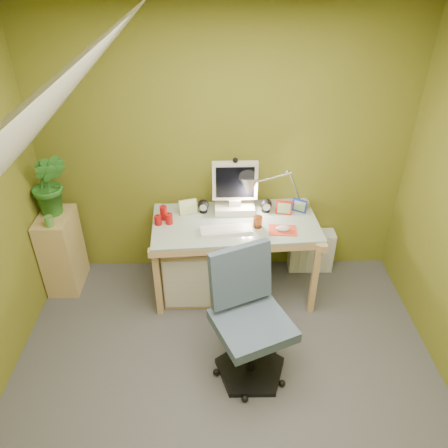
{
  "coord_description": "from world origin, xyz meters",
  "views": [
    {
      "loc": [
        -0.05,
        -1.86,
        2.72
      ],
      "look_at": [
        0.0,
        1.0,
        0.85
      ],
      "focal_mm": 35.0,
      "sensor_mm": 36.0,
      "label": 1
    }
  ],
  "objects_px": {
    "desk": "(235,257)",
    "side_ledge": "(62,251)",
    "monitor": "(235,182)",
    "task_chair": "(253,323)",
    "potted_plant": "(50,184)",
    "radiator": "(311,251)",
    "desk_lamp": "(289,181)"
  },
  "relations": [
    {
      "from": "desk",
      "to": "side_ledge",
      "type": "bearing_deg",
      "value": 172.3
    },
    {
      "from": "desk_lamp",
      "to": "radiator",
      "type": "relative_size",
      "value": 1.38
    },
    {
      "from": "task_chair",
      "to": "radiator",
      "type": "distance_m",
      "value": 1.42
    },
    {
      "from": "potted_plant",
      "to": "radiator",
      "type": "bearing_deg",
      "value": 3.51
    },
    {
      "from": "side_ledge",
      "to": "potted_plant",
      "type": "relative_size",
      "value": 1.32
    },
    {
      "from": "monitor",
      "to": "desk_lamp",
      "type": "height_order",
      "value": "desk_lamp"
    },
    {
      "from": "monitor",
      "to": "side_ledge",
      "type": "bearing_deg",
      "value": -178.11
    },
    {
      "from": "desk",
      "to": "task_chair",
      "type": "height_order",
      "value": "task_chair"
    },
    {
      "from": "side_ledge",
      "to": "potted_plant",
      "type": "distance_m",
      "value": 0.66
    },
    {
      "from": "monitor",
      "to": "desk_lamp",
      "type": "distance_m",
      "value": 0.45
    },
    {
      "from": "potted_plant",
      "to": "task_chair",
      "type": "relative_size",
      "value": 0.56
    },
    {
      "from": "side_ledge",
      "to": "task_chair",
      "type": "distance_m",
      "value": 1.94
    },
    {
      "from": "radiator",
      "to": "potted_plant",
      "type": "bearing_deg",
      "value": -176.31
    },
    {
      "from": "desk",
      "to": "radiator",
      "type": "distance_m",
      "value": 0.82
    },
    {
      "from": "desk",
      "to": "side_ledge",
      "type": "relative_size",
      "value": 1.86
    },
    {
      "from": "task_chair",
      "to": "desk_lamp",
      "type": "bearing_deg",
      "value": 48.36
    },
    {
      "from": "side_ledge",
      "to": "potted_plant",
      "type": "bearing_deg",
      "value": 73.03
    },
    {
      "from": "radiator",
      "to": "side_ledge",
      "type": "bearing_deg",
      "value": -175.09
    },
    {
      "from": "monitor",
      "to": "task_chair",
      "type": "relative_size",
      "value": 0.55
    },
    {
      "from": "monitor",
      "to": "task_chair",
      "type": "distance_m",
      "value": 1.23
    },
    {
      "from": "monitor",
      "to": "potted_plant",
      "type": "height_order",
      "value": "potted_plant"
    },
    {
      "from": "side_ledge",
      "to": "monitor",
      "type": "bearing_deg",
      "value": 2.82
    },
    {
      "from": "monitor",
      "to": "potted_plant",
      "type": "relative_size",
      "value": 0.99
    },
    {
      "from": "potted_plant",
      "to": "task_chair",
      "type": "xyz_separation_m",
      "value": [
        1.62,
        -1.09,
        -0.52
      ]
    },
    {
      "from": "monitor",
      "to": "task_chair",
      "type": "xyz_separation_m",
      "value": [
        0.09,
        -1.11,
        -0.51
      ]
    },
    {
      "from": "desk_lamp",
      "to": "radiator",
      "type": "distance_m",
      "value": 0.88
    },
    {
      "from": "task_chair",
      "to": "monitor",
      "type": "bearing_deg",
      "value": 70.9
    },
    {
      "from": "side_ledge",
      "to": "radiator",
      "type": "distance_m",
      "value": 2.31
    },
    {
      "from": "desk",
      "to": "monitor",
      "type": "xyz_separation_m",
      "value": [
        -0.0,
        0.18,
        0.65
      ]
    },
    {
      "from": "desk",
      "to": "side_ledge",
      "type": "height_order",
      "value": "side_ledge"
    },
    {
      "from": "potted_plant",
      "to": "radiator",
      "type": "relative_size",
      "value": 1.36
    },
    {
      "from": "monitor",
      "to": "desk",
      "type": "bearing_deg",
      "value": -90.93
    }
  ]
}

